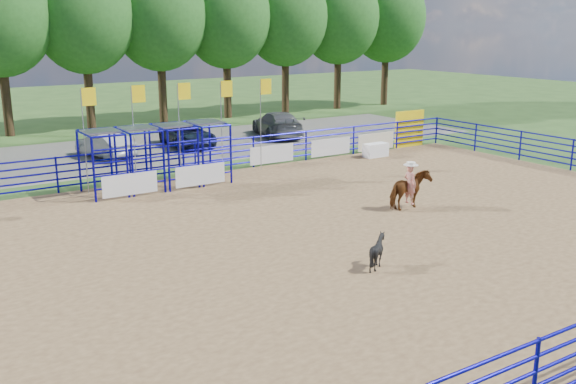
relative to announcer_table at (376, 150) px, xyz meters
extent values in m
plane|color=#395D25|center=(-9.51, -8.82, -0.36)|extent=(120.00, 120.00, 0.00)
cube|color=olive|center=(-9.51, -8.82, -0.35)|extent=(30.00, 20.00, 0.02)
cube|color=slate|center=(-9.51, 8.18, -0.36)|extent=(40.00, 10.00, 0.01)
cube|color=white|center=(0.00, 0.00, 0.00)|extent=(1.30, 0.63, 0.69)
imported|color=brown|center=(-5.30, -8.12, 0.36)|extent=(1.73, 0.91, 1.41)
imported|color=red|center=(-5.30, -8.12, 1.32)|extent=(0.40, 0.56, 1.46)
cylinder|color=white|center=(-5.30, -8.12, 2.08)|extent=(0.54, 0.54, 0.12)
imported|color=black|center=(-10.13, -12.01, 0.12)|extent=(0.96, 0.88, 0.94)
imported|color=#93969B|center=(-11.65, 7.42, 0.29)|extent=(2.18, 4.09, 1.28)
imported|color=#161D37|center=(-6.84, 7.96, 0.28)|extent=(2.48, 4.75, 1.28)
imported|color=slate|center=(-0.84, 8.17, 0.39)|extent=(3.28, 5.48, 1.49)
cube|color=white|center=(-13.31, -1.05, 0.19)|extent=(2.20, 0.04, 0.85)
cube|color=white|center=(-10.31, -1.05, 0.19)|extent=(2.20, 0.04, 0.85)
cube|color=white|center=(-5.51, 1.14, 0.19)|extent=(2.40, 0.04, 0.85)
cube|color=white|center=(-2.01, 1.14, 0.19)|extent=(2.40, 0.04, 0.85)
cube|color=beige|center=(0.99, 1.14, 0.19)|extent=(2.40, 0.04, 0.90)
cube|color=yellow|center=(3.49, 1.28, 0.64)|extent=(2.00, 0.12, 2.00)
cylinder|color=#3F2B19|center=(-14.51, 17.18, 2.04)|extent=(0.56, 0.56, 4.80)
cylinder|color=#3F2B19|center=(-9.51, 17.18, 2.04)|extent=(0.56, 0.56, 4.80)
ellipsoid|color=#22551B|center=(-9.51, 17.18, 7.20)|extent=(6.40, 6.40, 7.36)
cylinder|color=#3F2B19|center=(-4.51, 17.18, 2.04)|extent=(0.56, 0.56, 4.80)
ellipsoid|color=#22551B|center=(-4.51, 17.18, 7.20)|extent=(6.40, 6.40, 7.36)
cylinder|color=#3F2B19|center=(0.49, 17.18, 2.04)|extent=(0.56, 0.56, 4.80)
ellipsoid|color=#22551B|center=(0.49, 17.18, 7.20)|extent=(6.40, 6.40, 7.36)
cylinder|color=#3F2B19|center=(5.49, 17.18, 2.04)|extent=(0.56, 0.56, 4.80)
ellipsoid|color=#22551B|center=(5.49, 17.18, 7.20)|extent=(6.40, 6.40, 7.36)
cylinder|color=#3F2B19|center=(10.49, 17.18, 2.04)|extent=(0.56, 0.56, 4.80)
ellipsoid|color=#22551B|center=(10.49, 17.18, 7.20)|extent=(6.40, 6.40, 7.36)
cylinder|color=#3F2B19|center=(15.49, 17.18, 2.04)|extent=(0.56, 0.56, 4.80)
ellipsoid|color=#22551B|center=(15.49, 17.18, 7.20)|extent=(6.40, 6.40, 7.36)
camera|label=1|loc=(-21.22, -24.68, 6.12)|focal=40.00mm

